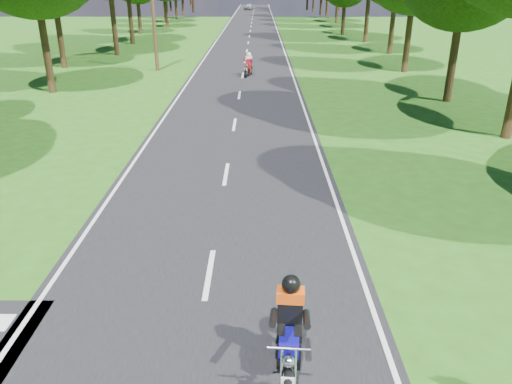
{
  "coord_description": "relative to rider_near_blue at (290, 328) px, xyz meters",
  "views": [
    {
      "loc": [
        1.08,
        -7.26,
        5.95
      ],
      "look_at": [
        1.01,
        4.0,
        1.1
      ],
      "focal_mm": 35.0,
      "sensor_mm": 36.0,
      "label": 1
    }
  ],
  "objects": [
    {
      "name": "ground",
      "position": [
        -1.57,
        0.88,
        -0.86
      ],
      "size": [
        160.0,
        160.0,
        0.0
      ],
      "primitive_type": "plane",
      "color": "#244F12",
      "rests_on": "ground"
    },
    {
      "name": "main_road",
      "position": [
        -1.57,
        50.88,
        -0.85
      ],
      "size": [
        7.0,
        140.0,
        0.02
      ],
      "primitive_type": "cube",
      "color": "black",
      "rests_on": "ground"
    },
    {
      "name": "road_markings",
      "position": [
        -1.7,
        49.01,
        -0.83
      ],
      "size": [
        7.4,
        140.0,
        0.01
      ],
      "color": "silver",
      "rests_on": "main_road"
    },
    {
      "name": "telegraph_pole",
      "position": [
        -7.57,
        28.88,
        3.22
      ],
      "size": [
        1.2,
        0.26,
        8.0
      ],
      "color": "#382616",
      "rests_on": "ground"
    },
    {
      "name": "rider_near_blue",
      "position": [
        0.0,
        0.0,
        0.0
      ],
      "size": [
        0.82,
        2.05,
        1.67
      ],
      "primitive_type": null,
      "rotation": [
        0.0,
        0.0,
        -0.07
      ],
      "color": "#0F0D91",
      "rests_on": "main_road"
    },
    {
      "name": "rider_far_red",
      "position": [
        -1.19,
        26.77,
        -0.1
      ],
      "size": [
        0.94,
        1.86,
        1.48
      ],
      "primitive_type": null,
      "rotation": [
        0.0,
        0.0,
        -0.21
      ],
      "color": "#AF230D",
      "rests_on": "main_road"
    },
    {
      "name": "distant_car",
      "position": [
        -2.42,
        100.21,
        -0.2
      ],
      "size": [
        2.52,
        4.03,
        1.28
      ],
      "primitive_type": "imported",
      "rotation": [
        0.0,
        0.0,
        -0.29
      ],
      "color": "#B5B7BC",
      "rests_on": "main_road"
    }
  ]
}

